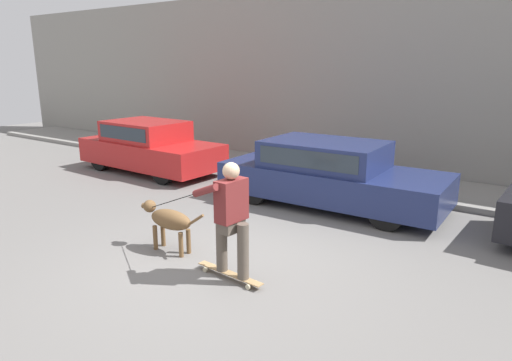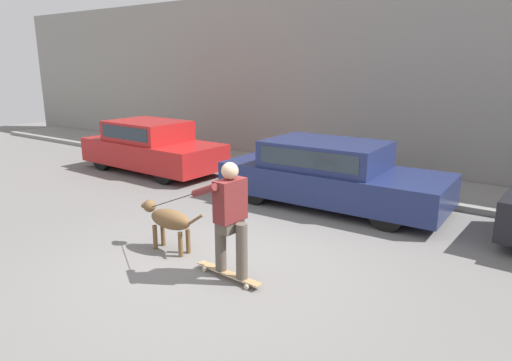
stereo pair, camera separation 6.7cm
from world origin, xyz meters
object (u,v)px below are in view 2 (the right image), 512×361
Objects in this scene: dog at (169,220)px; parked_car_1 at (331,175)px; parked_car_0 at (151,147)px; skateboarder at (230,215)px.

parked_car_1 is at bearing -106.83° from dog.
parked_car_1 reaches higher than dog.
dog is at bearing -37.74° from parked_car_0.
dog is at bearing -106.71° from parked_car_1.
parked_car_0 is 3.27× the size of dog.
skateboarder is at bearing -31.79° from parked_car_0.
parked_car_1 is 3.70m from dog.
parked_car_0 reaches higher than dog.
skateboarder reaches higher than parked_car_1.
parked_car_0 is at bearing -40.94° from dog.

